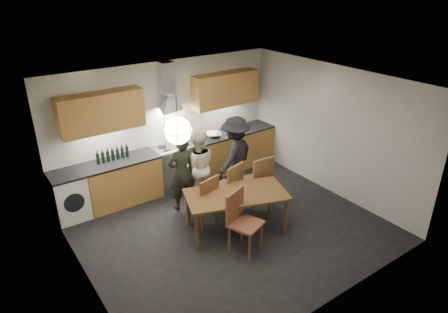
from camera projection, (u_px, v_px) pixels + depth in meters
ground at (229, 227)px, 7.17m from camera, size 5.00×5.00×0.00m
room_shell at (230, 139)px, 6.45m from camera, size 5.02×4.52×2.61m
counter_run at (177, 165)px, 8.44m from camera, size 5.00×0.62×0.90m
range_stove at (176, 166)px, 8.43m from camera, size 0.90×0.60×0.92m
wall_fixtures at (169, 99)px, 7.92m from camera, size 4.30×0.54×1.10m
pendant_lamp at (178, 131)px, 5.69m from camera, size 0.43×0.43×0.70m
dining_table at (236, 198)px, 6.84m from camera, size 1.90×1.37×0.73m
chair_back_left at (205, 198)px, 7.00m from camera, size 0.53×0.53×0.97m
chair_back_mid at (230, 185)px, 7.40m from camera, size 0.57×0.57×1.01m
chair_back_right at (260, 178)px, 7.62m from camera, size 0.50×0.50×1.04m
chair_front at (241, 217)px, 6.38m from camera, size 0.60×0.60×1.04m
person_left at (182, 173)px, 7.46m from camera, size 0.56×0.38×1.50m
person_mid at (198, 167)px, 7.78m from camera, size 0.86×0.79×1.43m
person_right at (235, 156)px, 8.02m from camera, size 1.20×0.98×1.62m
mixing_bowl at (214, 135)px, 8.70m from camera, size 0.46×0.46×0.08m
stock_pot at (243, 126)px, 9.15m from camera, size 0.22×0.22×0.12m
wine_bottles at (113, 154)px, 7.56m from camera, size 0.64×0.06×0.27m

